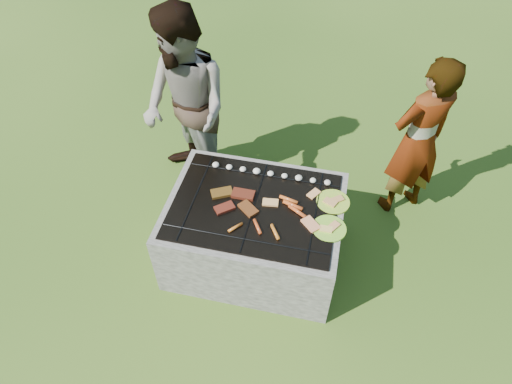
{
  "coord_description": "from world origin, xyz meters",
  "views": [
    {
      "loc": [
        0.5,
        -2.16,
        3.13
      ],
      "look_at": [
        0.0,
        0.05,
        0.7
      ],
      "focal_mm": 32.0,
      "sensor_mm": 36.0,
      "label": 1
    }
  ],
  "objects_px": {
    "plate_near": "(329,228)",
    "cook": "(418,141)",
    "fire_pit": "(255,233)",
    "bystander": "(186,109)",
    "plate_far": "(333,202)"
  },
  "relations": [
    {
      "from": "plate_near",
      "to": "bystander",
      "type": "bearing_deg",
      "value": 148.58
    },
    {
      "from": "fire_pit",
      "to": "plate_near",
      "type": "xyz_separation_m",
      "value": [
        0.56,
        -0.1,
        0.33
      ]
    },
    {
      "from": "cook",
      "to": "bystander",
      "type": "xyz_separation_m",
      "value": [
        -1.89,
        -0.15,
        0.11
      ]
    },
    {
      "from": "plate_near",
      "to": "cook",
      "type": "xyz_separation_m",
      "value": [
        0.59,
        0.94,
        0.13
      ]
    },
    {
      "from": "plate_far",
      "to": "cook",
      "type": "relative_size",
      "value": 0.2
    },
    {
      "from": "plate_near",
      "to": "cook",
      "type": "relative_size",
      "value": 0.2
    },
    {
      "from": "fire_pit",
      "to": "plate_near",
      "type": "height_order",
      "value": "plate_near"
    },
    {
      "from": "bystander",
      "to": "cook",
      "type": "bearing_deg",
      "value": 46.52
    },
    {
      "from": "fire_pit",
      "to": "bystander",
      "type": "distance_m",
      "value": 1.17
    },
    {
      "from": "fire_pit",
      "to": "cook",
      "type": "bearing_deg",
      "value": 36.23
    },
    {
      "from": "fire_pit",
      "to": "plate_far",
      "type": "xyz_separation_m",
      "value": [
        0.56,
        0.16,
        0.33
      ]
    },
    {
      "from": "plate_near",
      "to": "cook",
      "type": "distance_m",
      "value": 1.12
    },
    {
      "from": "cook",
      "to": "bystander",
      "type": "bearing_deg",
      "value": -30.27
    },
    {
      "from": "bystander",
      "to": "plate_far",
      "type": "bearing_deg",
      "value": 19.71
    },
    {
      "from": "plate_near",
      "to": "plate_far",
      "type": "bearing_deg",
      "value": 90.05
    }
  ]
}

